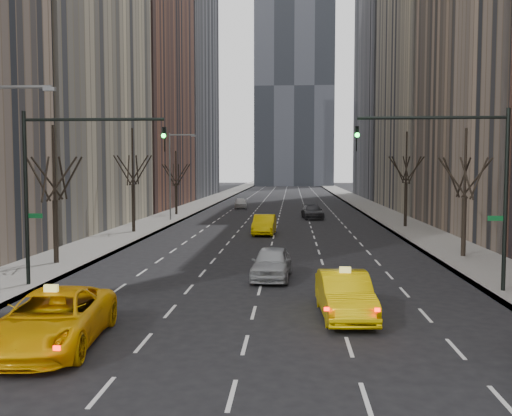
# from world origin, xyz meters

# --- Properties ---
(ground) EXTENTS (400.00, 400.00, 0.00)m
(ground) POSITION_xyz_m (0.00, 0.00, 0.00)
(ground) COLOR black
(ground) RESTS_ON ground
(sidewalk_left) EXTENTS (4.50, 320.00, 0.15)m
(sidewalk_left) POSITION_xyz_m (-12.25, 70.00, 0.07)
(sidewalk_left) COLOR slate
(sidewalk_left) RESTS_ON ground
(sidewalk_right) EXTENTS (4.50, 320.00, 0.15)m
(sidewalk_right) POSITION_xyz_m (12.25, 70.00, 0.07)
(sidewalk_right) COLOR slate
(sidewalk_right) RESTS_ON ground
(bld_left_far) EXTENTS (14.00, 28.00, 44.00)m
(bld_left_far) POSITION_xyz_m (-21.50, 66.00, 22.00)
(bld_left_far) COLOR brown
(bld_left_far) RESTS_ON ground
(bld_left_deep) EXTENTS (14.00, 30.00, 60.00)m
(bld_left_deep) POSITION_xyz_m (-21.50, 96.00, 30.00)
(bld_left_deep) COLOR slate
(bld_left_deep) RESTS_ON ground
(bld_right_far) EXTENTS (14.00, 28.00, 50.00)m
(bld_right_far) POSITION_xyz_m (21.50, 64.00, 25.00)
(bld_right_far) COLOR #B4A889
(bld_right_far) RESTS_ON ground
(bld_right_deep) EXTENTS (14.00, 30.00, 58.00)m
(bld_right_deep) POSITION_xyz_m (21.50, 95.00, 29.00)
(bld_right_deep) COLOR slate
(bld_right_deep) RESTS_ON ground
(tree_lw_b) EXTENTS (3.36, 3.50, 7.82)m
(tree_lw_b) POSITION_xyz_m (-12.00, 18.00, 3.72)
(tree_lw_b) COLOR black
(tree_lw_b) RESTS_ON ground
(tree_lw_c) EXTENTS (3.36, 3.50, 8.74)m
(tree_lw_c) POSITION_xyz_m (-12.00, 34.00, 4.04)
(tree_lw_c) COLOR black
(tree_lw_c) RESTS_ON ground
(tree_lw_d) EXTENTS (3.36, 3.50, 7.36)m
(tree_lw_d) POSITION_xyz_m (-12.00, 52.00, 3.56)
(tree_lw_d) COLOR black
(tree_lw_d) RESTS_ON ground
(tree_rw_b) EXTENTS (3.36, 3.50, 7.82)m
(tree_rw_b) POSITION_xyz_m (12.00, 22.00, 3.72)
(tree_rw_b) COLOR black
(tree_rw_b) RESTS_ON ground
(tree_rw_c) EXTENTS (3.36, 3.50, 8.74)m
(tree_rw_c) POSITION_xyz_m (12.00, 40.00, 4.04)
(tree_rw_c) COLOR black
(tree_rw_c) RESTS_ON ground
(traffic_mast_left) EXTENTS (6.69, 0.39, 8.00)m
(traffic_mast_left) POSITION_xyz_m (-9.11, 12.00, 5.49)
(traffic_mast_left) COLOR black
(traffic_mast_left) RESTS_ON ground
(traffic_mast_right) EXTENTS (6.69, 0.39, 8.00)m
(traffic_mast_right) POSITION_xyz_m (9.11, 12.00, 5.49)
(traffic_mast_right) COLOR black
(traffic_mast_right) RESTS_ON ground
(streetlight_near) EXTENTS (2.83, 0.22, 9.00)m
(streetlight_near) POSITION_xyz_m (-10.84, 10.00, 5.62)
(streetlight_near) COLOR slate
(streetlight_near) RESTS_ON ground
(streetlight_far) EXTENTS (2.83, 0.22, 9.00)m
(streetlight_far) POSITION_xyz_m (-10.84, 45.00, 5.62)
(streetlight_far) COLOR slate
(streetlight_far) RESTS_ON ground
(taxi_suv) EXTENTS (3.37, 6.42, 1.72)m
(taxi_suv) POSITION_xyz_m (-5.98, 3.48, 0.86)
(taxi_suv) COLOR #FFBA05
(taxi_suv) RESTS_ON ground
(taxi_sedan) EXTENTS (2.05, 5.17, 1.67)m
(taxi_sedan) POSITION_xyz_m (3.44, 7.57, 0.84)
(taxi_sedan) COLOR #E6BE04
(taxi_sedan) RESTS_ON ground
(silver_sedan_ahead) EXTENTS (2.12, 4.77, 1.59)m
(silver_sedan_ahead) POSITION_xyz_m (0.45, 14.78, 0.80)
(silver_sedan_ahead) COLOR #93969B
(silver_sedan_ahead) RESTS_ON ground
(far_taxi) EXTENTS (1.90, 5.03, 1.64)m
(far_taxi) POSITION_xyz_m (-0.84, 33.84, 0.82)
(far_taxi) COLOR yellow
(far_taxi) RESTS_ON ground
(far_suv_grey) EXTENTS (2.58, 5.40, 1.52)m
(far_suv_grey) POSITION_xyz_m (3.70, 48.99, 0.76)
(far_suv_grey) COLOR #2C2C30
(far_suv_grey) RESTS_ON ground
(far_car_white) EXTENTS (2.12, 4.37, 1.44)m
(far_car_white) POSITION_xyz_m (-5.55, 64.07, 0.72)
(far_car_white) COLOR silver
(far_car_white) RESTS_ON ground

